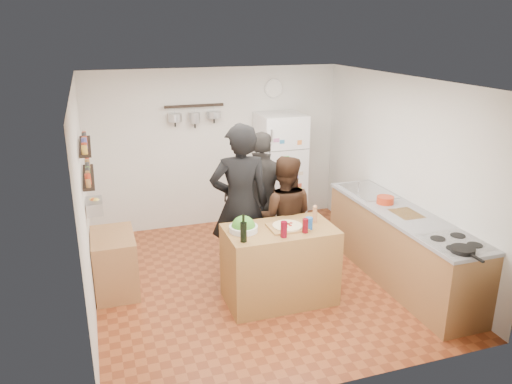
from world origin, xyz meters
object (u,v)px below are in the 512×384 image
object	(u,v)px
pepper_mill	(315,215)
person_center	(284,217)
salt_canister	(309,223)
wall_clock	(274,88)
red_bowl	(385,200)
side_table	(115,263)
counter_run	(400,247)
wine_bottle	(244,232)
person_left	(240,205)
skillet	(463,250)
salad_bowl	(243,229)
person_back	(263,199)
fridge	(280,170)
prep_island	(280,264)

from	to	relation	value
pepper_mill	person_center	world-z (taller)	person_center
salt_canister	wall_clock	distance (m)	3.03
red_bowl	side_table	size ratio (longest dim) A/B	0.27
person_center	counter_run	size ratio (longest dim) A/B	0.61
wine_bottle	person_left	bearing A→B (deg)	75.77
wine_bottle	counter_run	bearing A→B (deg)	5.63
skillet	side_table	bearing A→B (deg)	148.99
salad_bowl	person_back	distance (m)	1.12
wine_bottle	fridge	xyz separation A→B (m)	(1.37, 2.51, -0.12)
wine_bottle	person_back	size ratio (longest dim) A/B	0.12
person_left	counter_run	xyz separation A→B (m)	(1.91, -0.63, -0.56)
skillet	counter_run	bearing A→B (deg)	85.12
person_back	side_table	distance (m)	2.04
prep_island	fridge	distance (m)	2.49
salad_bowl	pepper_mill	distance (m)	0.87
person_back	red_bowl	distance (m)	1.59
wine_bottle	wall_clock	size ratio (longest dim) A/B	0.72
person_left	skillet	size ratio (longest dim) A/B	8.34
prep_island	red_bowl	distance (m)	1.69
wall_clock	skillet	bearing A→B (deg)	-80.29
prep_island	skillet	xyz separation A→B (m)	(1.52, -1.18, 0.49)
pepper_mill	person_left	distance (m)	0.93
person_left	wall_clock	xyz separation A→B (m)	(1.16, 2.00, 1.14)
pepper_mill	salt_canister	distance (m)	0.23
skillet	wall_clock	size ratio (longest dim) A/B	0.81
person_back	skillet	bearing A→B (deg)	152.00
person_center	counter_run	distance (m)	1.51
person_left	side_table	xyz separation A→B (m)	(-1.53, 0.21, -0.65)
person_left	person_center	xyz separation A→B (m)	(0.56, -0.05, -0.22)
red_bowl	prep_island	bearing A→B (deg)	-168.07
salad_bowl	fridge	bearing A→B (deg)	59.99
prep_island	person_center	distance (m)	0.72
side_table	counter_run	bearing A→B (deg)	-13.67
person_back	red_bowl	size ratio (longest dim) A/B	8.27
person_back	fridge	bearing A→B (deg)	-89.98
skillet	prep_island	bearing A→B (deg)	142.20
counter_run	red_bowl	bearing A→B (deg)	98.29
person_center	person_left	bearing A→B (deg)	18.58
wine_bottle	pepper_mill	xyz separation A→B (m)	(0.95, 0.27, -0.02)
person_left	salad_bowl	bearing A→B (deg)	83.20
pepper_mill	skillet	size ratio (longest dim) A/B	0.68
person_center	skillet	bearing A→B (deg)	148.62
person_center	person_back	bearing A→B (deg)	-50.27
pepper_mill	person_left	xyz separation A→B (m)	(-0.74, 0.57, 0.02)
pepper_mill	fridge	xyz separation A→B (m)	(0.42, 2.24, -0.09)
prep_island	person_left	xyz separation A→B (m)	(-0.29, 0.62, 0.56)
prep_island	fridge	world-z (taller)	fridge
salad_bowl	skillet	bearing A→B (deg)	-32.36
person_left	red_bowl	size ratio (longest dim) A/B	9.25
person_back	salad_bowl	bearing A→B (deg)	89.57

